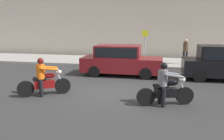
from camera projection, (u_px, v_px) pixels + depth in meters
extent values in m
plane|color=#292929|center=(110.00, 92.00, 9.90)|extent=(80.00, 80.00, 0.00)
cube|color=gray|center=(132.00, 62.00, 17.57)|extent=(40.00, 4.40, 0.14)
cylinder|color=black|center=(185.00, 96.00, 8.27)|extent=(0.65, 0.32, 0.65)
cylinder|color=black|center=(146.00, 97.00, 8.11)|extent=(0.65, 0.32, 0.65)
cylinder|color=silver|center=(182.00, 86.00, 8.19)|extent=(0.36, 0.17, 0.80)
cube|color=black|center=(165.00, 93.00, 8.16)|extent=(0.84, 0.52, 0.32)
ellipsoid|color=black|center=(172.00, 83.00, 8.12)|extent=(0.53, 0.38, 0.22)
cube|color=black|center=(161.00, 86.00, 8.09)|extent=(0.57, 0.39, 0.10)
cylinder|color=silver|center=(181.00, 76.00, 8.11)|extent=(0.26, 0.68, 0.04)
sphere|color=silver|center=(183.00, 80.00, 8.14)|extent=(0.17, 0.17, 0.17)
cylinder|color=silver|center=(156.00, 95.00, 8.31)|extent=(0.69, 0.29, 0.07)
cylinder|color=black|center=(163.00, 98.00, 7.97)|extent=(0.19, 0.19, 0.70)
cylinder|color=black|center=(160.00, 94.00, 8.36)|extent=(0.19, 0.19, 0.70)
cylinder|color=slate|center=(163.00, 78.00, 8.04)|extent=(0.43, 0.43, 0.56)
cylinder|color=slate|center=(174.00, 76.00, 7.84)|extent=(0.67, 0.30, 0.20)
cylinder|color=slate|center=(170.00, 73.00, 8.27)|extent=(0.67, 0.30, 0.20)
sphere|color=tan|center=(164.00, 67.00, 7.97)|extent=(0.20, 0.20, 0.20)
sphere|color=black|center=(164.00, 66.00, 7.96)|extent=(0.25, 0.25, 0.25)
cylinder|color=black|center=(63.00, 86.00, 9.59)|extent=(0.63, 0.45, 0.66)
cylinder|color=black|center=(26.00, 89.00, 9.10)|extent=(0.63, 0.45, 0.66)
cylinder|color=silver|center=(59.00, 77.00, 9.47)|extent=(0.34, 0.24, 0.80)
cube|color=maroon|center=(44.00, 84.00, 9.32)|extent=(0.83, 0.66, 0.32)
ellipsoid|color=maroon|center=(50.00, 76.00, 9.32)|extent=(0.53, 0.46, 0.22)
cube|color=black|center=(39.00, 79.00, 9.21)|extent=(0.57, 0.48, 0.10)
cylinder|color=silver|center=(57.00, 69.00, 9.38)|extent=(0.40, 0.62, 0.04)
sphere|color=silver|center=(60.00, 72.00, 9.44)|extent=(0.17, 0.17, 0.17)
cylinder|color=silver|center=(37.00, 87.00, 9.39)|extent=(0.63, 0.43, 0.07)
cylinder|color=black|center=(41.00, 89.00, 9.11)|extent=(0.21, 0.21, 0.69)
cylinder|color=black|center=(41.00, 86.00, 9.48)|extent=(0.21, 0.21, 0.69)
cylinder|color=orange|center=(41.00, 72.00, 9.18)|extent=(0.47, 0.47, 0.57)
cylinder|color=orange|center=(49.00, 69.00, 9.06)|extent=(0.63, 0.43, 0.18)
cylinder|color=orange|center=(49.00, 67.00, 9.47)|extent=(0.63, 0.43, 0.18)
sphere|color=tan|center=(40.00, 62.00, 9.10)|extent=(0.20, 0.20, 0.20)
sphere|color=#510F0F|center=(40.00, 61.00, 9.10)|extent=(0.25, 0.25, 0.25)
cube|color=maroon|center=(122.00, 64.00, 13.00)|extent=(4.51, 1.76, 0.80)
cube|color=maroon|center=(118.00, 51.00, 12.90)|extent=(2.48, 1.62, 0.68)
cube|color=black|center=(118.00, 51.00, 12.90)|extent=(2.28, 1.65, 0.54)
cylinder|color=black|center=(146.00, 71.00, 12.78)|extent=(0.64, 1.82, 0.64)
cylinder|color=black|center=(98.00, 69.00, 13.34)|extent=(0.64, 1.82, 0.64)
cube|color=black|center=(223.00, 68.00, 11.87)|extent=(4.08, 1.70, 0.84)
cylinder|color=black|center=(197.00, 73.00, 12.19)|extent=(0.64, 1.76, 0.64)
cylinder|color=gray|center=(145.00, 46.00, 17.18)|extent=(0.08, 0.08, 2.33)
cube|color=yellow|center=(145.00, 33.00, 16.97)|extent=(0.44, 0.03, 0.44)
cylinder|color=black|center=(183.00, 58.00, 15.91)|extent=(0.14, 0.14, 0.93)
cylinder|color=black|center=(186.00, 58.00, 15.87)|extent=(0.14, 0.14, 0.93)
cylinder|color=#4C3823|center=(186.00, 47.00, 15.74)|extent=(0.34, 0.34, 0.61)
sphere|color=tan|center=(186.00, 41.00, 15.66)|extent=(0.21, 0.21, 0.21)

